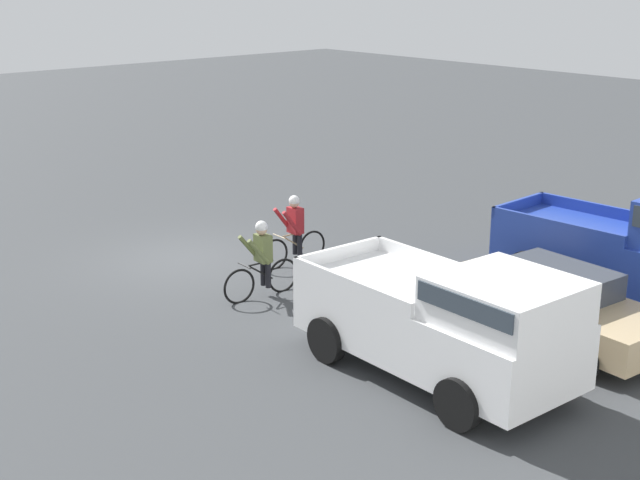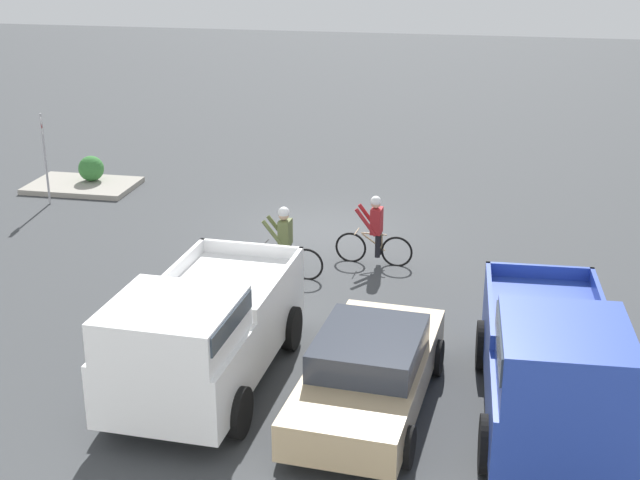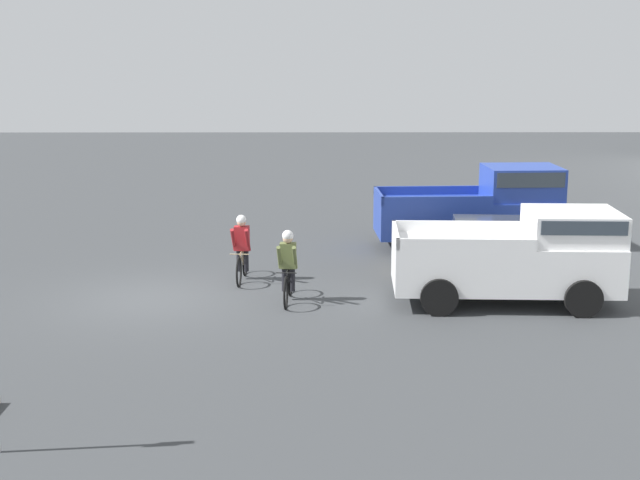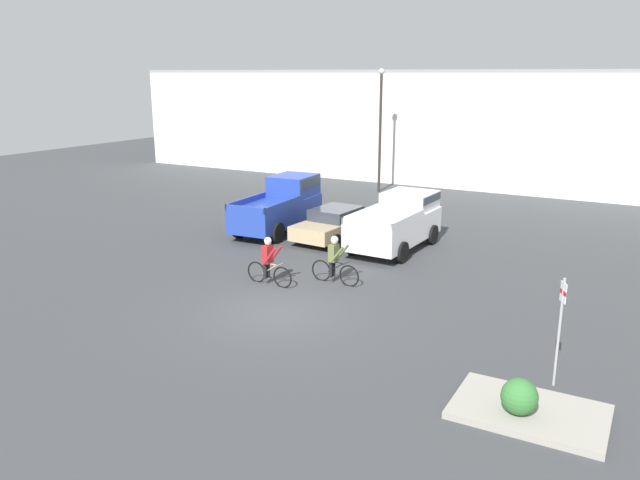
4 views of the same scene
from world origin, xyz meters
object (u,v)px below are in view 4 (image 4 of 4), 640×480
sedan_0 (336,223)px  fire_lane_sign (560,322)px  cyclist_1 (268,261)px  lamppost (380,121)px  pickup_truck_1 (398,221)px  cyclist_0 (335,259)px  shrub (519,397)px  pickup_truck_0 (282,204)px

sedan_0 → fire_lane_sign: size_ratio=1.81×
cyclist_1 → lamppost: bearing=101.8°
fire_lane_sign → lamppost: size_ratio=0.36×
fire_lane_sign → pickup_truck_1: bearing=129.6°
cyclist_0 → shrub: cyclist_0 is taller
pickup_truck_1 → shrub: size_ratio=6.67×
cyclist_0 → shrub: (7.23, -5.76, -0.30)m
cyclist_0 → sedan_0: bearing=117.1°
cyclist_0 → cyclist_1: size_ratio=1.01×
pickup_truck_1 → lamppost: 12.56m
sedan_0 → cyclist_0: 5.80m
fire_lane_sign → lamppost: (-13.05, 19.86, 2.59)m
pickup_truck_0 → cyclist_1: (3.62, -6.56, -0.38)m
pickup_truck_0 → lamppost: bearing=89.8°
sedan_0 → shrub: sedan_0 is taller
cyclist_0 → lamppost: (-5.42, 15.97, 3.30)m
cyclist_0 → fire_lane_sign: bearing=-27.0°
pickup_truck_0 → fire_lane_sign: fire_lane_sign is taller
pickup_truck_0 → pickup_truck_1: bearing=-2.4°
cyclist_0 → fire_lane_sign: 8.59m
pickup_truck_0 → fire_lane_sign: size_ratio=2.04×
cyclist_0 → lamppost: 17.19m
pickup_truck_0 → shrub: 16.90m
sedan_0 → cyclist_1: size_ratio=2.56×
sedan_0 → cyclist_0: cyclist_0 is taller
cyclist_1 → lamppost: 17.83m
pickup_truck_1 → cyclist_0: 5.15m
pickup_truck_0 → pickup_truck_1: size_ratio=1.04×
lamppost → shrub: size_ratio=9.46×
pickup_truck_0 → pickup_truck_1: (5.63, -0.23, -0.09)m
sedan_0 → lamppost: lamppost is taller
cyclist_0 → lamppost: size_ratio=0.26×
pickup_truck_1 → fire_lane_sign: fire_lane_sign is taller
sedan_0 → pickup_truck_1: (2.81, -0.02, 0.42)m
cyclist_0 → pickup_truck_0: bearing=135.5°
sedan_0 → pickup_truck_1: size_ratio=0.93×
lamppost → shrub: lamppost is taller
pickup_truck_1 → sedan_0: bearing=179.6°
sedan_0 → pickup_truck_1: bearing=-0.4°
pickup_truck_0 → shrub: bearing=-41.3°
sedan_0 → cyclist_0: bearing=-62.9°
sedan_0 → shrub: bearing=-47.9°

